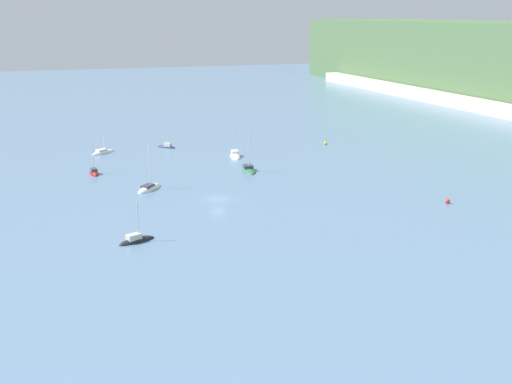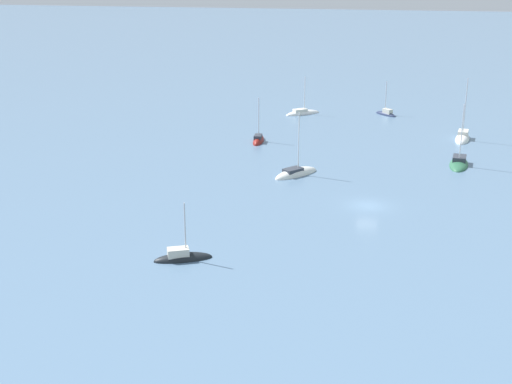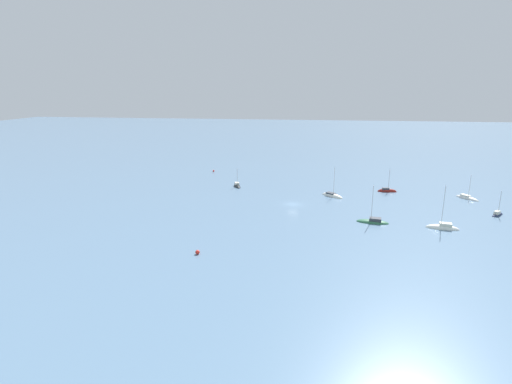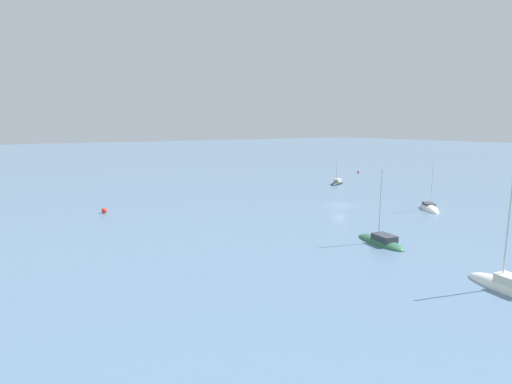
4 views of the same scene
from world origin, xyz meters
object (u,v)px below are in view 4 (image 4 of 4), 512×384
Objects in this scene: mooring_buoy_2 at (358,172)px; sailboat_6 at (337,184)px; sailboat_2 at (381,242)px; sailboat_0 at (506,288)px; sailboat_3 at (429,209)px; mooring_buoy_1 at (104,210)px.

sailboat_6 is at bearing 121.93° from mooring_buoy_2.
sailboat_2 is 1.46× the size of sailboat_6.
sailboat_2 reaches higher than mooring_buoy_2.
sailboat_0 reaches higher than mooring_buoy_2.
sailboat_3 is 1.45× the size of sailboat_6.
mooring_buoy_1 is (26.68, 46.52, 0.35)m from sailboat_3.
sailboat_3 reaches higher than mooring_buoy_1.
sailboat_0 is 16.52× the size of mooring_buoy_2.
sailboat_3 is 52.22m from mooring_buoy_2.
sailboat_0 is at bearing -5.03° from sailboat_3.
sailboat_3 is at bearing 146.00° from mooring_buoy_2.
sailboat_3 is at bearing -119.83° from mooring_buoy_1.
sailboat_0 is 85.78m from mooring_buoy_2.
sailboat_6 is at bearing -29.88° from sailboat_2.
sailboat_2 is 48.92m from sailboat_6.
mooring_buoy_2 is (52.01, -51.57, 0.21)m from sailboat_2.
sailboat_2 is at bearing -28.11° from sailboat_3.
sailboat_3 is (23.76, -24.29, -0.06)m from sailboat_0.
mooring_buoy_2 is at bearing -36.73° from sailboat_2.
sailboat_0 is at bearing 141.42° from mooring_buoy_2.
sailboat_0 is at bearing -156.21° from mooring_buoy_1.
sailboat_0 reaches higher than sailboat_6.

